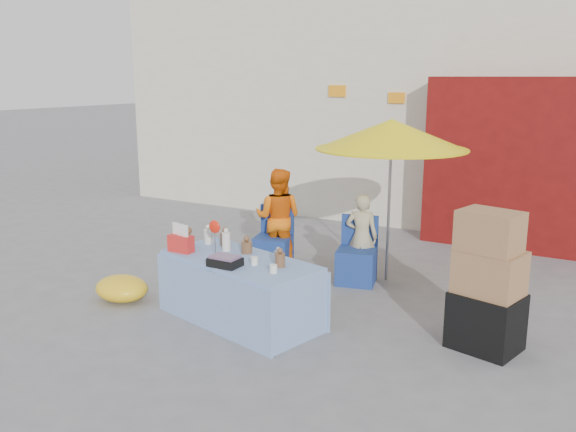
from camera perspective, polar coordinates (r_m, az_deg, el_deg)
The scene contains 10 objects.
ground at distance 6.97m, azimuth -2.51°, elevation -9.01°, with size 80.00×80.00×0.00m, color slate.
backdrop at distance 13.32m, azimuth 17.41°, elevation 14.52°, with size 14.00×8.00×7.80m.
market_table at distance 6.65m, azimuth -4.55°, elevation -6.79°, with size 1.99×1.29×1.11m.
chair_left at distance 8.45m, azimuth -1.39°, elevation -3.20°, with size 0.58×0.57×0.85m.
chair_right at distance 7.90m, azimuth 6.43°, elevation -4.43°, with size 0.58×0.57×0.85m.
vendor_orange at distance 8.45m, azimuth -0.92°, elevation -0.16°, with size 0.67×0.52×1.38m, color orange.
vendor_beige at distance 7.93m, azimuth 6.90°, elevation -1.99°, with size 0.42×0.27×1.14m, color tan.
umbrella at distance 7.73m, azimuth 9.66°, elevation 7.48°, with size 1.90×1.90×2.09m.
box_stack at distance 6.18m, azimuth 18.19°, elevation -6.30°, with size 0.73×0.65×1.38m.
tarp_bundle at distance 7.53m, azimuth -15.30°, elevation -6.55°, with size 0.67×0.53×0.30m, color yellow.
Camera 1 is at (3.45, -5.47, 2.60)m, focal length 38.00 mm.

